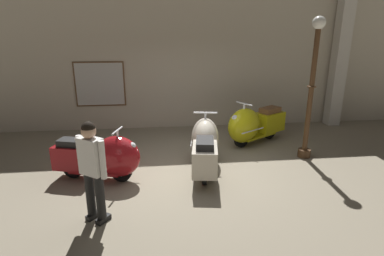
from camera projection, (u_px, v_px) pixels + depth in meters
The scene contains 7 objects.
ground_plane at pixel (195, 171), 6.42m from camera, with size 60.00×60.00×0.00m, color gray.
showroom_back_wall at pixel (186, 59), 8.88m from camera, with size 18.00×0.63×3.97m.
scooter_0 at pixel (104, 157), 5.90m from camera, with size 1.75×0.92×1.03m.
scooter_1 at pixel (205, 145), 6.43m from camera, with size 0.80×1.89×1.12m.
scooter_2 at pixel (252, 125), 7.79m from camera, with size 1.81×1.39×1.11m.
lamppost at pixel (312, 87), 6.67m from camera, with size 0.28×0.28×3.03m.
visitor_0 at pixel (92, 165), 4.49m from camera, with size 0.44×0.39×1.56m.
Camera 1 is at (-0.72, -5.82, 2.76)m, focal length 29.33 mm.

